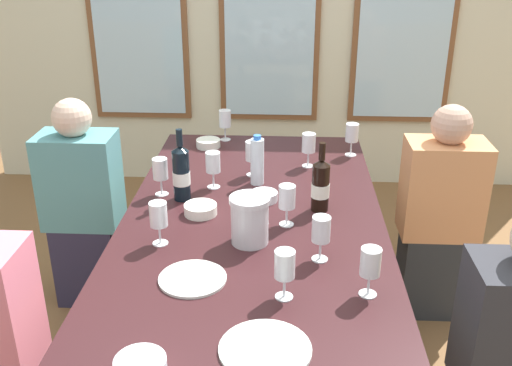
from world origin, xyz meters
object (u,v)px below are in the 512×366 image
tasting_bowl_2 (208,143)px  wine_glass_2 (352,134)px  wine_glass_3 (160,171)px  wine_glass_10 (287,198)px  wine_glass_5 (370,263)px  wine_glass_9 (252,153)px  tasting_bowl_3 (201,209)px  wine_glass_0 (225,120)px  wine_glass_1 (321,231)px  wine_bottle_0 (181,173)px  water_bottle (257,161)px  seated_person_2 (84,209)px  wine_glass_6 (213,164)px  seated_person_3 (439,219)px  tasting_bowl_0 (264,196)px  metal_pitcher (250,220)px  wine_glass_8 (158,217)px  wine_glass_4 (309,144)px  wine_glass_7 (285,266)px  white_plate_0 (265,349)px  white_plate_1 (193,279)px  tasting_bowl_1 (140,366)px  dining_table (252,237)px  wine_bottle_1 (321,185)px

tasting_bowl_2 → wine_glass_2: bearing=-6.3°
wine_glass_3 → wine_glass_10: (0.57, -0.26, 0.00)m
wine_glass_5 → wine_glass_9: (-0.44, 0.99, -0.00)m
tasting_bowl_3 → wine_glass_0: bearing=89.3°
tasting_bowl_3 → wine_glass_10: size_ratio=0.80×
wine_glass_1 → wine_bottle_0: bearing=140.2°
tasting_bowl_2 → tasting_bowl_3: bearing=-85.0°
tasting_bowl_2 → water_bottle: size_ratio=0.55×
wine_bottle_0 → tasting_bowl_3: (0.10, -0.15, -0.10)m
wine_bottle_0 → seated_person_2: bearing=152.7°
wine_glass_6 → seated_person_3: (1.10, 0.15, -0.33)m
wine_bottle_0 → tasting_bowl_0: 0.38m
wine_glass_0 → metal_pitcher: bearing=-79.6°
tasting_bowl_2 → wine_glass_5: (0.71, -1.37, 0.10)m
water_bottle → wine_glass_3: water_bottle is taller
wine_glass_5 → wine_glass_9: 1.08m
wine_glass_2 → wine_glass_9: bearing=-149.4°
wine_bottle_0 → wine_glass_1: size_ratio=1.88×
tasting_bowl_0 → tasting_bowl_2: bearing=116.6°
wine_glass_8 → metal_pitcher: bearing=5.2°
wine_bottle_0 → wine_glass_0: wine_bottle_0 is taller
metal_pitcher → wine_glass_4: size_ratio=1.09×
wine_glass_1 → seated_person_3: size_ratio=0.16×
wine_glass_7 → wine_glass_9: same height
tasting_bowl_0 → wine_glass_4: (0.21, 0.41, 0.10)m
tasting_bowl_2 → wine_glass_10: wine_glass_10 is taller
wine_glass_1 → wine_glass_4: bearing=91.1°
wine_glass_7 → white_plate_0: bearing=-101.0°
wine_glass_3 → wine_glass_5: bearing=-41.6°
metal_pitcher → white_plate_1: bearing=-123.7°
wine_glass_10 → tasting_bowl_1: bearing=-113.8°
dining_table → white_plate_0: white_plate_0 is taller
wine_glass_9 → wine_glass_7: bearing=-80.9°
tasting_bowl_0 → wine_glass_3: 0.48m
wine_glass_4 → wine_glass_7: size_ratio=1.00×
tasting_bowl_1 → wine_glass_3: (-0.17, 1.15, 0.09)m
dining_table → wine_bottle_1: 0.36m
white_plate_1 → wine_glass_6: bearing=91.4°
wine_glass_8 → seated_person_3: size_ratio=0.16×
wine_bottle_1 → seated_person_3: size_ratio=0.27×
water_bottle → wine_glass_1: 0.73m
white_plate_1 → wine_glass_8: wine_glass_8 is taller
wine_glass_7 → wine_glass_8: bearing=145.3°
tasting_bowl_0 → wine_glass_6: bearing=151.7°
wine_glass_3 → wine_bottle_1: bearing=-9.5°
wine_glass_0 → wine_glass_7: same height
tasting_bowl_2 → wine_bottle_1: bearing=-52.4°
tasting_bowl_3 → wine_glass_10: (0.36, -0.08, 0.10)m
tasting_bowl_0 → tasting_bowl_3: bearing=-150.6°
wine_glass_3 → wine_glass_8: bearing=-79.4°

